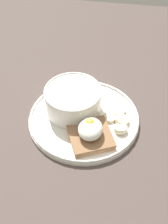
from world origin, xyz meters
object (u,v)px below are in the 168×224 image
object	(u,v)px
oatmeal_bowl	(73,100)
banana_slice_left	(122,119)
banana_slice_front	(110,117)
banana_slice_back	(118,111)
toast_slice	(90,136)
banana_slice_right	(121,129)
poached_egg	(90,128)

from	to	relation	value
oatmeal_bowl	banana_slice_left	world-z (taller)	oatmeal_bowl
oatmeal_bowl	banana_slice_front	distance (cm)	9.65
banana_slice_front	banana_slice_back	size ratio (longest dim) A/B	0.97
toast_slice	banana_slice_back	size ratio (longest dim) A/B	2.77
banana_slice_left	banana_slice_right	world-z (taller)	banana_slice_right
toast_slice	banana_slice_front	bearing A→B (deg)	150.71
toast_slice	banana_slice_front	world-z (taller)	toast_slice
toast_slice	banana_slice_back	xyz separation A→B (cm)	(-9.14, 5.59, -0.35)
banana_slice_front	banana_slice_right	bearing A→B (deg)	39.64
banana_slice_front	banana_slice_right	size ratio (longest dim) A/B	1.05
oatmeal_bowl	poached_egg	distance (cm)	9.88
banana_slice_back	toast_slice	bearing A→B (deg)	-31.48
oatmeal_bowl	banana_slice_back	size ratio (longest dim) A/B	3.06
banana_slice_left	banana_slice_right	xyz separation A→B (cm)	(3.11, -0.16, 0.05)
banana_slice_left	banana_slice_right	bearing A→B (deg)	-2.96
poached_egg	banana_slice_right	bearing A→B (deg)	115.73
banana_slice_left	poached_egg	bearing A→B (deg)	-47.10
toast_slice	banana_slice_right	size ratio (longest dim) A/B	2.98
banana_slice_right	banana_slice_left	bearing A→B (deg)	177.04
oatmeal_bowl	toast_slice	size ratio (longest dim) A/B	1.11
oatmeal_bowl	banana_slice_back	bearing A→B (deg)	93.66
banana_slice_left	banana_slice_back	world-z (taller)	banana_slice_left
toast_slice	banana_slice_back	world-z (taller)	toast_slice
toast_slice	banana_slice_right	world-z (taller)	same
banana_slice_left	banana_slice_right	distance (cm)	3.11
poached_egg	banana_slice_left	world-z (taller)	poached_egg
poached_egg	banana_slice_front	bearing A→B (deg)	150.10
oatmeal_bowl	banana_slice_right	size ratio (longest dim) A/B	3.30
banana_slice_back	banana_slice_right	xyz separation A→B (cm)	(5.84, 0.99, 0.18)
poached_egg	banana_slice_front	size ratio (longest dim) A/B	2.02
toast_slice	banana_slice_left	bearing A→B (deg)	133.54
banana_slice_front	banana_slice_back	distance (cm)	3.05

